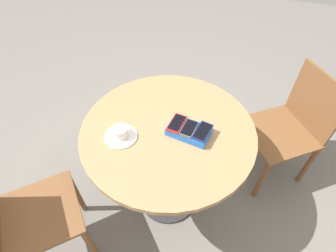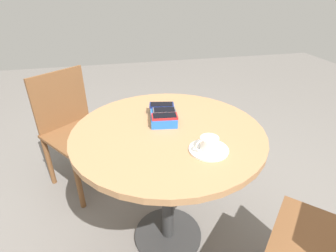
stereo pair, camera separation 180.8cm
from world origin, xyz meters
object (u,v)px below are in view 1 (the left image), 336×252
(saucer, at_px, (121,136))
(chair_far_side, at_px, (288,128))
(phone_navy, at_px, (203,131))
(round_table, at_px, (168,144))
(phone_gray, at_px, (189,128))
(coffee_cup, at_px, (120,132))
(phone_box, at_px, (189,131))
(chair_near_window, at_px, (25,219))
(phone_red, at_px, (177,123))

(saucer, relative_size, chair_far_side, 0.20)
(phone_navy, height_order, chair_far_side, chair_far_side)
(saucer, bearing_deg, round_table, -148.48)
(phone_navy, xyz_separation_m, saucer, (0.40, 0.12, -0.05))
(round_table, height_order, phone_gray, phone_gray)
(coffee_cup, distance_m, chair_far_side, 1.18)
(round_table, relative_size, saucer, 5.51)
(round_table, distance_m, chair_far_side, 0.90)
(phone_navy, xyz_separation_m, phone_gray, (0.07, 0.00, -0.00))
(round_table, bearing_deg, coffee_cup, 30.92)
(phone_navy, distance_m, phone_gray, 0.07)
(coffee_cup, bearing_deg, phone_box, -158.85)
(chair_near_window, bearing_deg, phone_red, -137.33)
(phone_navy, distance_m, chair_near_window, 1.02)
(phone_box, relative_size, phone_gray, 1.86)
(phone_navy, bearing_deg, chair_far_side, -133.37)
(round_table, relative_size, phone_red, 7.00)
(phone_navy, distance_m, coffee_cup, 0.41)
(round_table, bearing_deg, chair_far_side, -142.37)
(saucer, distance_m, coffee_cup, 0.03)
(saucer, bearing_deg, phone_box, -158.41)
(phone_red, distance_m, chair_near_window, 0.93)
(phone_gray, xyz_separation_m, phone_red, (0.07, -0.01, 0.00))
(round_table, relative_size, phone_navy, 6.67)
(phone_red, bearing_deg, saucer, 27.96)
(phone_box, distance_m, phone_red, 0.07)
(round_table, xyz_separation_m, phone_gray, (-0.11, 0.01, 0.18))
(phone_red, relative_size, chair_near_window, 0.15)
(phone_box, relative_size, phone_red, 1.73)
(phone_gray, distance_m, coffee_cup, 0.35)
(phone_gray, height_order, chair_far_side, chair_far_side)
(phone_box, distance_m, chair_near_window, 0.96)
(saucer, bearing_deg, chair_near_window, 49.88)
(round_table, relative_size, chair_far_side, 1.10)
(round_table, bearing_deg, phone_box, 179.41)
(phone_navy, bearing_deg, saucer, 17.40)
(phone_navy, bearing_deg, coffee_cup, 17.02)
(coffee_cup, height_order, chair_far_side, chair_far_side)
(phone_gray, height_order, saucer, phone_gray)
(coffee_cup, bearing_deg, chair_far_side, -143.84)
(phone_red, height_order, coffee_cup, coffee_cup)
(phone_box, relative_size, phone_navy, 1.65)
(phone_navy, relative_size, phone_gray, 1.13)
(phone_red, bearing_deg, coffee_cup, 27.45)
(round_table, distance_m, phone_red, 0.19)
(saucer, height_order, coffee_cup, coffee_cup)
(round_table, relative_size, coffee_cup, 8.69)
(round_table, height_order, phone_navy, phone_navy)
(phone_gray, bearing_deg, phone_navy, -179.90)
(phone_gray, height_order, coffee_cup, coffee_cup)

